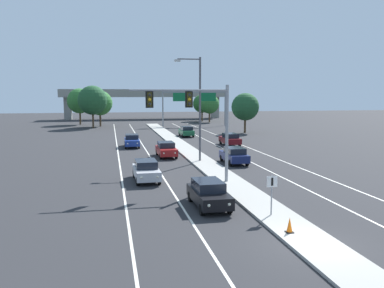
% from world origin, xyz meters
% --- Properties ---
extents(ground_plane, '(260.00, 260.00, 0.00)m').
position_xyz_m(ground_plane, '(0.00, 0.00, 0.00)').
color(ground_plane, '#28282B').
extents(median_island, '(2.40, 110.00, 0.15)m').
position_xyz_m(median_island, '(0.00, 18.00, 0.07)').
color(median_island, '#9E9B93').
rests_on(median_island, ground).
extents(lane_stripe_oncoming_center, '(0.14, 100.00, 0.01)m').
position_xyz_m(lane_stripe_oncoming_center, '(-4.70, 25.00, 0.00)').
color(lane_stripe_oncoming_center, silver).
rests_on(lane_stripe_oncoming_center, ground).
extents(lane_stripe_receding_center, '(0.14, 100.00, 0.01)m').
position_xyz_m(lane_stripe_receding_center, '(4.70, 25.00, 0.00)').
color(lane_stripe_receding_center, silver).
rests_on(lane_stripe_receding_center, ground).
extents(edge_stripe_left, '(0.14, 100.00, 0.01)m').
position_xyz_m(edge_stripe_left, '(-8.00, 25.00, 0.00)').
color(edge_stripe_left, silver).
rests_on(edge_stripe_left, ground).
extents(edge_stripe_right, '(0.14, 100.00, 0.01)m').
position_xyz_m(edge_stripe_right, '(8.00, 25.00, 0.00)').
color(edge_stripe_right, silver).
rests_on(edge_stripe_right, ground).
extents(overhead_signal_mast, '(7.27, 0.44, 7.20)m').
position_xyz_m(overhead_signal_mast, '(-2.57, 13.27, 5.31)').
color(overhead_signal_mast, gray).
rests_on(overhead_signal_mast, median_island).
extents(median_sign_post, '(0.60, 0.10, 2.20)m').
position_xyz_m(median_sign_post, '(-0.28, 4.36, 1.59)').
color(median_sign_post, gray).
rests_on(median_sign_post, median_island).
extents(street_lamp_median, '(2.58, 0.28, 10.00)m').
position_xyz_m(street_lamp_median, '(-0.44, 23.07, 5.79)').
color(street_lamp_median, '#4C4C51').
rests_on(street_lamp_median, median_island).
extents(car_oncoming_black, '(1.91, 4.50, 1.58)m').
position_xyz_m(car_oncoming_black, '(-3.15, 7.08, 0.82)').
color(car_oncoming_black, black).
rests_on(car_oncoming_black, ground).
extents(car_oncoming_silver, '(1.90, 4.50, 1.58)m').
position_xyz_m(car_oncoming_silver, '(-6.15, 15.30, 0.82)').
color(car_oncoming_silver, '#B7B7BC').
rests_on(car_oncoming_silver, ground).
extents(car_oncoming_red, '(1.87, 4.49, 1.58)m').
position_xyz_m(car_oncoming_red, '(-3.02, 26.98, 0.82)').
color(car_oncoming_red, maroon).
rests_on(car_oncoming_red, ground).
extents(car_oncoming_blue, '(1.89, 4.50, 1.58)m').
position_xyz_m(car_oncoming_blue, '(-6.17, 35.85, 0.82)').
color(car_oncoming_blue, navy).
rests_on(car_oncoming_blue, ground).
extents(car_receding_navy, '(1.85, 4.48, 1.58)m').
position_xyz_m(car_receding_navy, '(2.82, 21.53, 0.82)').
color(car_receding_navy, '#141E4C').
rests_on(car_receding_navy, ground).
extents(car_receding_darkred, '(1.88, 4.50, 1.58)m').
position_xyz_m(car_receding_darkred, '(6.36, 35.02, 0.82)').
color(car_receding_darkred, '#5B0F14').
rests_on(car_receding_darkred, ground).
extents(car_receding_green, '(1.83, 4.47, 1.58)m').
position_xyz_m(car_receding_green, '(2.82, 47.03, 0.82)').
color(car_receding_green, '#195633').
rests_on(car_receding_green, ground).
extents(traffic_cone_median_nose, '(0.36, 0.36, 0.74)m').
position_xyz_m(traffic_cone_median_nose, '(-0.53, 1.46, 0.51)').
color(traffic_cone_median_nose, black).
rests_on(traffic_cone_median_nose, median_island).
extents(highway_sign_gantry, '(13.28, 0.42, 7.50)m').
position_xyz_m(highway_sign_gantry, '(8.20, 67.14, 6.16)').
color(highway_sign_gantry, gray).
rests_on(highway_sign_gantry, ground).
extents(overpass_bridge, '(42.40, 6.40, 7.65)m').
position_xyz_m(overpass_bridge, '(0.00, 93.39, 5.78)').
color(overpass_bridge, gray).
rests_on(overpass_bridge, ground).
extents(tree_far_left_a, '(5.63, 5.63, 8.15)m').
position_xyz_m(tree_far_left_a, '(-12.02, 66.25, 5.32)').
color(tree_far_left_a, '#4C3823').
rests_on(tree_far_left_a, ground).
extents(tree_far_left_c, '(4.98, 4.98, 7.21)m').
position_xyz_m(tree_far_left_c, '(-10.72, 69.45, 4.71)').
color(tree_far_left_c, '#4C3823').
rests_on(tree_far_left_c, ground).
extents(tree_far_right_c, '(4.40, 4.40, 6.37)m').
position_xyz_m(tree_far_right_c, '(12.99, 81.56, 4.16)').
color(tree_far_right_c, '#4C3823').
rests_on(tree_far_right_c, ground).
extents(tree_far_right_a, '(4.44, 4.44, 6.43)m').
position_xyz_m(tree_far_right_a, '(13.62, 76.62, 4.20)').
color(tree_far_right_a, '#4C3823').
rests_on(tree_far_right_a, ground).
extents(tree_far_left_b, '(5.31, 5.31, 7.69)m').
position_xyz_m(tree_far_left_b, '(-15.05, 75.56, 5.02)').
color(tree_far_left_b, '#4C3823').
rests_on(tree_far_left_b, ground).
extents(tree_far_right_b, '(4.65, 4.65, 6.73)m').
position_xyz_m(tree_far_right_b, '(13.66, 50.96, 4.39)').
color(tree_far_right_b, '#4C3823').
rests_on(tree_far_right_b, ground).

